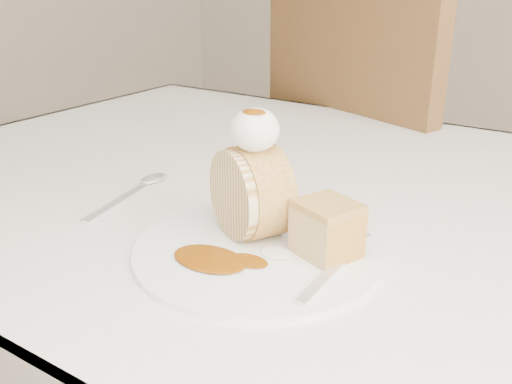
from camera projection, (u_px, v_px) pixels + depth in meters
The scene contains 10 objects.
table at pixel (336, 253), 0.79m from camera, with size 1.40×0.90×0.75m.
chair_far at pixel (375, 177), 1.35m from camera, with size 0.60×0.60×0.99m.
plate at pixel (259, 250), 0.60m from camera, with size 0.27×0.27×0.01m, color white.
roulade_slice at pixel (251, 192), 0.61m from camera, with size 0.10×0.10×0.05m, color beige.
cake_chunk at pixel (327, 232), 0.58m from camera, with size 0.06×0.05×0.05m, color tan.
whipped_cream at pixel (255, 130), 0.58m from camera, with size 0.05×0.05×0.04m, color white.
caramel_drizzle at pixel (254, 106), 0.57m from camera, with size 0.03×0.02×0.01m, color #6E3504.
caramel_pool at pixel (210, 259), 0.57m from camera, with size 0.08×0.05×0.00m, color #6E3504, non-canonical shape.
fork at pixel (327, 276), 0.54m from camera, with size 0.02×0.16×0.00m, color silver.
spoon at pixel (118, 202), 0.73m from camera, with size 0.02×0.17×0.00m, color silver.
Camera 1 is at (0.30, -0.45, 1.03)m, focal length 40.00 mm.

